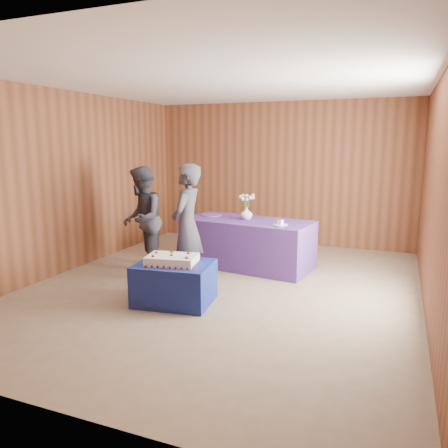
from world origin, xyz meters
The scene contains 13 objects.
ground centered at (0.00, 0.00, 0.00)m, with size 6.00×6.00×0.00m, color gray.
room_shell centered at (0.00, 0.00, 1.80)m, with size 5.04×6.04×2.72m.
cake_table centered at (-0.34, -0.71, 0.25)m, with size 0.90×0.70×0.50m, color navy.
serving_table centered at (-0.04, 1.14, 0.38)m, with size 2.00×0.90×0.75m, color #5D3490.
sheet_cake centered at (-0.34, -0.75, 0.55)m, with size 0.68×0.52×0.14m.
vase centered at (-0.06, 1.17, 0.85)m, with size 0.19×0.19×0.19m, color white.
flower_spray centered at (-0.06, 1.17, 1.11)m, with size 0.26×0.25×0.20m.
platter centered at (-0.71, 1.30, 0.76)m, with size 0.34×0.34×0.02m, color #724D9A.
plate centered at (0.55, 0.91, 0.76)m, with size 0.22×0.22×0.01m, color silver.
cake_slice centered at (0.55, 0.91, 0.80)m, with size 0.09×0.09×0.09m.
knife centered at (0.61, 0.72, 0.75)m, with size 0.26×0.02×0.00m, color #AFAFB3.
guest_left centered at (-0.50, -0.02, 0.83)m, with size 0.61×0.40×1.66m, color #393943.
guest_right centered at (-1.45, 0.35, 0.80)m, with size 0.77×0.60×1.59m, color #32303A.
Camera 1 is at (2.13, -5.22, 1.94)m, focal length 35.00 mm.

